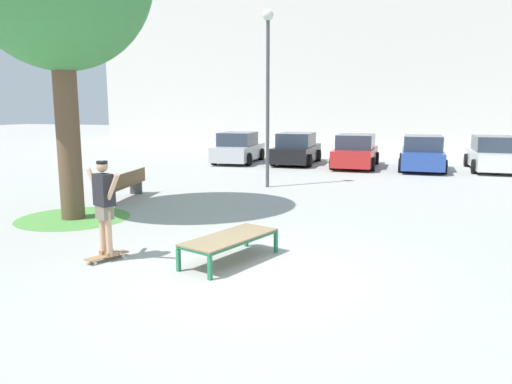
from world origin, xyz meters
TOP-DOWN VIEW (x-y plane):
  - ground_plane at (0.00, 0.00)m, footprint 120.00×120.00m
  - building_facade at (-1.53, 29.76)m, footprint 40.14×4.00m
  - skate_box at (-0.56, 0.59)m, footprint 1.33×2.04m
  - skateboard at (-2.68, -0.02)m, footprint 0.51×0.81m
  - skater at (-2.68, -0.02)m, footprint 0.95×0.48m
  - grass_patch_near_left at (-5.46, 2.61)m, footprint 2.72×2.72m
  - car_silver at (-5.81, 15.58)m, footprint 2.12×4.30m
  - car_black at (-2.92, 15.89)m, footprint 1.99×4.24m
  - car_red at (-0.03, 15.35)m, footprint 1.93×4.21m
  - car_blue at (2.86, 15.28)m, footprint 1.94×4.21m
  - car_white at (5.75, 15.85)m, footprint 1.98×4.23m
  - park_bench at (-5.61, 5.14)m, footprint 0.82×2.44m
  - light_post at (-2.26, 8.66)m, footprint 0.36×0.36m

SIDE VIEW (x-z plane):
  - ground_plane at x=0.00m, z-range 0.00..0.00m
  - grass_patch_near_left at x=-5.46m, z-range 0.00..0.01m
  - skateboard at x=-2.68m, z-range 0.03..0.12m
  - skate_box at x=-0.56m, z-range 0.18..0.64m
  - park_bench at x=-5.61m, z-range 0.03..0.86m
  - car_silver at x=-5.81m, z-range -0.06..1.44m
  - car_black at x=-2.92m, z-range -0.06..1.44m
  - car_red at x=-0.03m, z-range -0.06..1.44m
  - car_blue at x=2.86m, z-range -0.06..1.44m
  - car_white at x=5.75m, z-range -0.06..1.44m
  - skater at x=-2.68m, z-range 0.22..1.92m
  - light_post at x=-2.26m, z-range 0.91..6.74m
  - building_facade at x=-1.53m, z-range 0.00..14.59m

